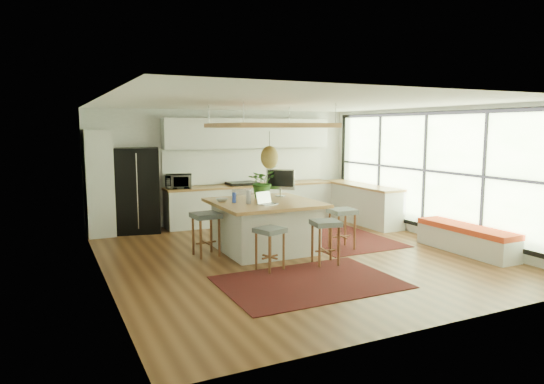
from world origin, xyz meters
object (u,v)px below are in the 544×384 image
stool_right_back (307,223)px  island (264,226)px  stool_near_left (270,248)px  stool_left_side (206,236)px  microwave (179,180)px  island_plant (262,185)px  stool_near_right (325,243)px  laptop (268,198)px  fridge (138,190)px  monitor (280,183)px  stool_right_front (342,230)px

stool_right_back → island: bearing=-161.6°
stool_near_left → stool_right_back: bearing=44.7°
stool_right_back → stool_left_side: size_ratio=0.85×
stool_right_back → microwave: 3.14m
stool_left_side → microwave: microwave is taller
stool_left_side → island_plant: (1.26, 0.34, 0.82)m
stool_near_left → microwave: bearing=96.9°
island_plant → island: bearing=-109.4°
stool_left_side → island_plant: island_plant is taller
stool_near_left → stool_near_right: (0.98, -0.10, 0.00)m
stool_near_left → laptop: bearing=66.9°
stool_near_right → stool_left_side: stool_left_side is taller
stool_left_side → microwave: 2.65m
stool_near_left → stool_right_back: 2.22m
fridge → stool_left_side: (0.71, -2.57, -0.57)m
laptop → monitor: 1.06m
fridge → stool_right_front: (3.19, -3.19, -0.57)m
laptop → microwave: bearing=87.8°
monitor → island_plant: size_ratio=0.93×
island_plant → stool_near_left: bearing=-110.4°
stool_near_left → stool_near_right: size_ratio=0.93×
fridge → stool_right_back: size_ratio=2.80×
stool_left_side → monitor: monitor is taller
stool_right_back → laptop: laptop is taller
microwave → stool_near_right: bearing=-52.7°
fridge → stool_near_left: bearing=-58.9°
island → stool_right_front: size_ratio=2.42×
monitor → stool_right_front: bearing=-5.2°
stool_right_back → microwave: (-2.04, 2.26, 0.76)m
stool_right_front → island: bearing=159.1°
island → stool_left_side: (-1.10, 0.10, -0.11)m
island → stool_near_right: 1.40m
stool_left_side → microwave: (0.19, 2.53, 0.76)m
stool_near_left → monitor: monitor is taller
stool_near_right → island_plant: island_plant is taller
stool_right_front → island_plant: size_ratio=1.21×
island → stool_near_left: size_ratio=2.67×
monitor → stool_right_back: bearing=37.8°
fridge → island_plant: size_ratio=2.93×
stool_left_side → island: bearing=-5.1°
stool_right_front → stool_right_back: (-0.25, 0.90, 0.00)m
laptop → island_plant: island_plant is taller
stool_left_side → laptop: 1.31m
fridge → monitor: bearing=-31.5°
stool_near_right → monitor: size_ratio=1.26×
stool_near_right → laptop: size_ratio=2.19×
laptop → island: bearing=57.0°
fridge → monitor: 3.26m
laptop → monitor: size_ratio=0.58×
island → stool_left_side: island is taller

